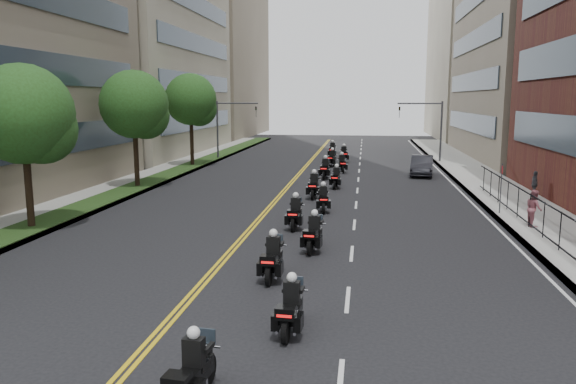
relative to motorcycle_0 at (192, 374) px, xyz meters
name	(u,v)px	position (x,y,z in m)	size (l,w,h in m)	color
ground	(191,374)	(-0.40, 1.14, -0.60)	(160.00, 160.00, 0.00)	black
sidewalk_right	(500,192)	(11.60, 26.14, -0.53)	(4.00, 90.00, 0.15)	gray
sidewalk_left	(132,185)	(-12.40, 26.14, -0.53)	(4.00, 90.00, 0.15)	gray
grass_strip	(143,183)	(-11.60, 26.14, -0.43)	(2.00, 90.00, 0.04)	#203A15
building_right_tan	(556,2)	(21.08, 49.14, 14.40)	(15.11, 28.00, 30.00)	#796B58
building_right_far	(488,50)	(21.10, 79.14, 12.40)	(15.00, 28.00, 26.00)	gray
building_left_far	(204,53)	(-22.40, 79.14, 12.40)	(16.00, 28.00, 26.00)	#796B58
iron_fence	(552,225)	(10.60, 13.14, 0.30)	(0.05, 28.00, 1.50)	black
street_trees	(97,112)	(-11.44, 19.75, 4.53)	(4.40, 38.40, 7.98)	black
traffic_signal_right	(431,122)	(9.14, 43.14, 3.10)	(4.09, 0.20, 5.60)	#3F3F44
traffic_signal_left	(227,121)	(-9.93, 43.14, 3.10)	(4.09, 0.20, 5.60)	#3F3F44
motorcycle_0	(192,374)	(0.00, 0.00, 0.00)	(0.60, 2.07, 1.53)	black
motorcycle_1	(291,310)	(1.45, 3.57, 0.01)	(0.52, 2.09, 1.54)	black
motorcycle_2	(273,260)	(0.31, 7.73, 0.05)	(0.52, 2.24, 1.65)	black
motorcycle_3	(314,235)	(1.33, 11.31, 0.04)	(0.63, 2.19, 1.62)	black
motorcycle_4	(295,214)	(0.15, 15.04, 0.05)	(0.51, 2.23, 1.65)	black
motorcycle_5	(323,200)	(1.12, 19.06, 0.02)	(0.59, 2.13, 1.57)	black
motorcycle_6	(314,187)	(0.27, 23.05, 0.07)	(0.53, 2.31, 1.70)	black
motorcycle_7	(336,179)	(1.39, 26.98, 0.02)	(0.56, 2.16, 1.59)	black
motorcycle_8	(325,169)	(0.36, 31.24, 0.08)	(0.58, 2.35, 1.73)	black
motorcycle_9	(342,164)	(1.44, 35.01, 0.04)	(0.67, 2.21, 1.64)	black
motorcycle_10	(332,159)	(0.42, 38.73, 0.06)	(0.69, 2.26, 1.67)	black
motorcycle_11	(344,155)	(1.33, 42.37, 0.07)	(0.68, 2.32, 1.71)	black
motorcycle_12	(332,151)	(0.03, 46.12, 0.09)	(0.55, 2.39, 1.77)	black
parked_sedan	(422,166)	(7.60, 34.06, 0.16)	(1.61, 4.63, 1.52)	black
pedestrian_b	(534,208)	(10.80, 16.26, 0.38)	(0.81, 0.63, 1.67)	#9D5560
pedestrian_c	(535,184)	(13.10, 24.28, 0.31)	(0.89, 0.37, 1.52)	#43444B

